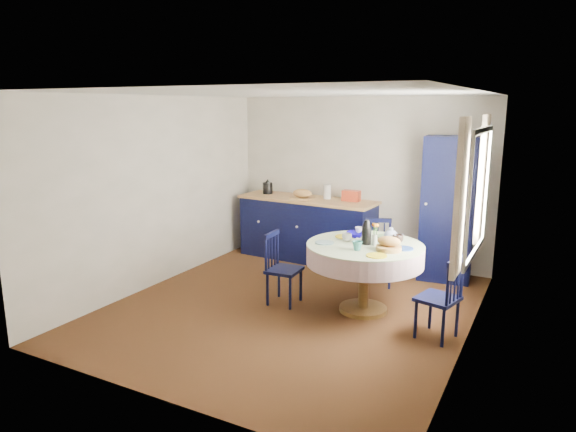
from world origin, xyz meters
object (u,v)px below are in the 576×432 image
mug_a (347,237)px  chair_far (378,252)px  kitchen_counter (307,228)px  chair_right (441,297)px  pantry_cabinet (448,209)px  mug_c (398,239)px  dining_table (365,255)px  chair_left (281,268)px  cobalt_bowl (356,235)px  mug_b (357,246)px  mug_d (359,231)px

mug_a → chair_far: bearing=85.4°
kitchen_counter → chair_right: bearing=-35.1°
kitchen_counter → pantry_cabinet: pantry_cabinet is taller
chair_right → mug_c: mug_c is taller
dining_table → chair_left: (-0.99, -0.21, -0.24)m
kitchen_counter → cobalt_bowl: kitchen_counter is taller
pantry_cabinet → mug_b: bearing=-112.9°
chair_right → mug_b: size_ratio=7.93×
mug_c → chair_far: bearing=122.0°
mug_a → mug_d: (0.02, 0.35, 0.00)m
kitchen_counter → mug_c: 2.32m
dining_table → chair_far: dining_table is taller
mug_d → chair_right: bearing=-31.4°
dining_table → cobalt_bowl: size_ratio=5.58×
mug_b → cobalt_bowl: 0.58m
pantry_cabinet → chair_far: (-0.76, -0.65, -0.54)m
mug_a → mug_d: 0.35m
chair_far → chair_right: chair_right is taller
mug_c → mug_b: bearing=-121.2°
kitchen_counter → chair_right: (2.46, -1.92, -0.05)m
pantry_cabinet → kitchen_counter: bearing=175.2°
chair_left → cobalt_bowl: 0.99m
chair_left → dining_table: bearing=-80.9°
pantry_cabinet → chair_left: 2.49m
cobalt_bowl → kitchen_counter: bearing=134.2°
mug_b → mug_c: bearing=58.8°
chair_left → mug_a: bearing=-74.4°
cobalt_bowl → chair_far: bearing=86.4°
mug_a → cobalt_bowl: 0.22m
chair_right → mug_c: 0.93m
pantry_cabinet → mug_a: bearing=-123.5°
dining_table → mug_d: bearing=120.1°
pantry_cabinet → cobalt_bowl: (-0.81, -1.38, -0.14)m
chair_right → mug_c: bearing=-116.5°
dining_table → mug_c: 0.42m
chair_far → cobalt_bowl: size_ratio=3.66×
chair_far → mug_a: bearing=-114.3°
pantry_cabinet → chair_far: pantry_cabinet is taller
dining_table → mug_a: (-0.25, 0.04, 0.17)m
chair_far → chair_right: 1.72m
mug_a → cobalt_bowl: bearing=82.2°
kitchen_counter → mug_c: kitchen_counter is taller
pantry_cabinet → mug_d: pantry_cabinet is taller
chair_far → chair_right: bearing=-69.5°
pantry_cabinet → mug_b: (-0.59, -1.92, -0.12)m
chair_far → kitchen_counter: bearing=135.9°
mug_b → mug_c: 0.59m
mug_c → cobalt_bowl: bearing=176.1°
pantry_cabinet → mug_d: (-0.81, -1.25, -0.13)m
chair_right → mug_c: (-0.63, 0.55, 0.41)m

